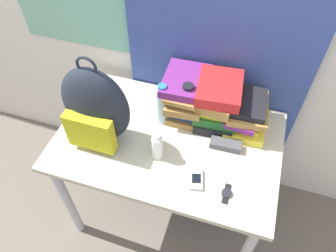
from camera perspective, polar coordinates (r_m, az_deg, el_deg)
The scene contains 13 objects.
wall_back at distance 1.62m, azimuth 4.85°, elevation 20.72°, with size 6.00×0.06×2.50m.
curtain_blue at distance 1.56m, azimuth 9.65°, elevation 18.81°, with size 0.94×0.04×2.50m.
desk at distance 1.71m, azimuth -0.00°, elevation -4.44°, with size 1.10×0.71×0.76m.
backpack at distance 1.51m, azimuth -12.54°, elevation 3.06°, with size 0.32×0.20×0.49m.
book_stack_left at distance 1.66m, azimuth 3.10°, elevation 5.46°, with size 0.23×0.29×0.23m.
book_stack_center at distance 1.64m, azimuth 8.77°, elevation 4.11°, with size 0.24×0.28×0.25m.
book_stack_right at distance 1.67m, azimuth 13.28°, elevation 2.18°, with size 0.24×0.29×0.17m.
water_bottle at distance 1.62m, azimuth -0.98°, elevation 3.78°, with size 0.07×0.07×0.24m.
sports_bottle at distance 1.61m, azimuth 3.35°, elevation 3.70°, with size 0.08×0.08×0.25m.
sunscreen_bottle at distance 1.51m, azimuth -1.89°, elevation -3.57°, with size 0.05×0.05×0.15m.
cell_phone at distance 1.49m, azimuth 4.94°, elevation -9.24°, with size 0.08×0.12×0.02m.
sunglasses_case at distance 1.60m, azimuth 10.00°, elevation -3.24°, with size 0.15×0.06×0.04m.
wristwatch at distance 1.47m, azimuth 10.17°, elevation -11.48°, with size 0.05×0.10×0.01m.
Camera 1 is at (0.30, -0.59, 2.04)m, focal length 35.00 mm.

